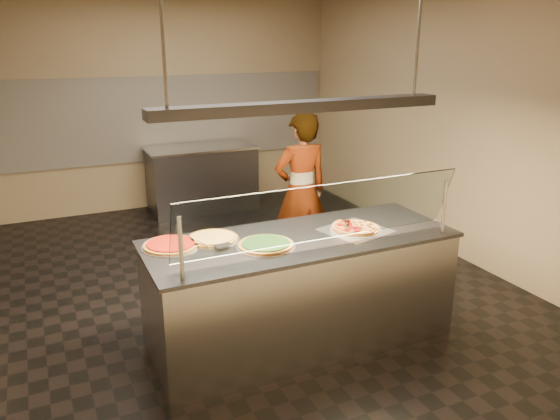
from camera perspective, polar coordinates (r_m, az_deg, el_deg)
name	(u,v)px	position (r m, az deg, el deg)	size (l,w,h in m)	color
ground	(243,281)	(5.78, -3.86, -7.40)	(5.00, 6.00, 0.02)	black
wall_back	(167,104)	(8.18, -11.77, 10.79)	(5.00, 0.02, 3.00)	tan
wall_front	(458,239)	(2.79, 18.12, -2.94)	(5.00, 0.02, 3.00)	tan
wall_right	(445,122)	(6.61, 16.88, 8.81)	(0.02, 6.00, 3.00)	tan
tile_band	(168,118)	(8.17, -11.63, 9.38)	(4.90, 0.02, 1.20)	silver
serving_counter	(300,290)	(4.49, 2.15, -8.37)	(2.46, 0.94, 0.93)	#B7B7BC
sneeze_guard	(323,214)	(3.93, 4.52, -0.38)	(2.22, 0.18, 0.54)	#B7B7BC
perforated_tray	(355,230)	(4.48, 7.89, -2.06)	(0.58, 0.58, 0.01)	silver
half_pizza_pepperoni	(346,228)	(4.43, 6.89, -1.89)	(0.29, 0.43, 0.05)	brown
half_pizza_sausage	(366,226)	(4.52, 8.93, -1.65)	(0.29, 0.43, 0.04)	brown
pizza_spinach	(266,245)	(4.11, -1.51, -3.63)	(0.45, 0.45, 0.03)	silver
pizza_cheese	(212,238)	(4.28, -7.10, -2.91)	(0.42, 0.42, 0.03)	silver
pizza_tomato	(171,245)	(4.19, -11.33, -3.58)	(0.44, 0.44, 0.03)	silver
pizza_spatula	(211,243)	(4.13, -7.25, -3.47)	(0.23, 0.22, 0.02)	#B7B7BC
prep_table	(202,178)	(8.01, -8.14, 3.31)	(1.53, 0.74, 0.93)	#414147
worker	(301,191)	(5.86, 2.19, 1.99)	(0.62, 0.41, 1.70)	#312D37
heat_lamp_housing	(303,106)	(4.06, 2.39, 10.76)	(2.30, 0.18, 0.08)	#414147
lamp_rod_left	(162,27)	(3.69, -12.23, 18.17)	(0.02, 0.02, 1.01)	#B7B7BC
lamp_rod_right	(419,29)	(4.58, 14.31, 17.89)	(0.02, 0.02, 1.01)	#B7B7BC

